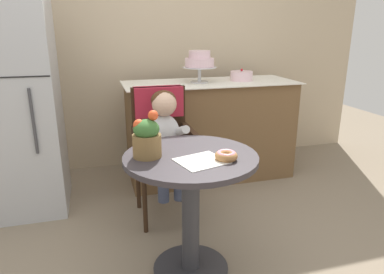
# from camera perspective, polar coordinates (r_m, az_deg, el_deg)

# --- Properties ---
(ground_plane) EXTENTS (8.00, 8.00, 0.00)m
(ground_plane) POSITION_cam_1_polar(r_m,az_deg,el_deg) (2.22, -0.20, -20.67)
(ground_plane) COLOR gray
(back_wall) EXTENTS (4.80, 0.10, 2.70)m
(back_wall) POSITION_cam_1_polar(r_m,az_deg,el_deg) (3.56, -8.62, 16.91)
(back_wall) COLOR #C1AD8E
(back_wall) RESTS_ON ground
(cafe_table) EXTENTS (0.72, 0.72, 0.72)m
(cafe_table) POSITION_cam_1_polar(r_m,az_deg,el_deg) (1.94, -0.22, -8.78)
(cafe_table) COLOR #332D33
(cafe_table) RESTS_ON ground
(wicker_chair) EXTENTS (0.42, 0.45, 0.95)m
(wicker_chair) POSITION_cam_1_polar(r_m,az_deg,el_deg) (2.58, -4.99, 0.93)
(wicker_chair) COLOR #332114
(wicker_chair) RESTS_ON ground
(seated_child) EXTENTS (0.27, 0.32, 0.73)m
(seated_child) POSITION_cam_1_polar(r_m,az_deg,el_deg) (2.42, -4.31, 0.80)
(seated_child) COLOR silver
(seated_child) RESTS_ON ground
(paper_napkin) EXTENTS (0.28, 0.26, 0.00)m
(paper_napkin) POSITION_cam_1_polar(r_m,az_deg,el_deg) (1.77, 1.52, -3.93)
(paper_napkin) COLOR white
(paper_napkin) RESTS_ON cafe_table
(donut_front) EXTENTS (0.12, 0.12, 0.05)m
(donut_front) POSITION_cam_1_polar(r_m,az_deg,el_deg) (1.79, 5.59, -2.99)
(donut_front) COLOR #AD7542
(donut_front) RESTS_ON cafe_table
(flower_vase) EXTENTS (0.15, 0.15, 0.24)m
(flower_vase) POSITION_cam_1_polar(r_m,az_deg,el_deg) (1.82, -7.40, -0.01)
(flower_vase) COLOR brown
(flower_vase) RESTS_ON cafe_table
(display_counter) EXTENTS (1.56, 0.62, 0.90)m
(display_counter) POSITION_cam_1_polar(r_m,az_deg,el_deg) (3.28, 2.94, 1.20)
(display_counter) COLOR brown
(display_counter) RESTS_ON ground
(tiered_cake_stand) EXTENTS (0.30, 0.30, 0.28)m
(tiered_cake_stand) POSITION_cam_1_polar(r_m,az_deg,el_deg) (3.13, 1.23, 12.17)
(tiered_cake_stand) COLOR silver
(tiered_cake_stand) RESTS_ON display_counter
(round_layer_cake) EXTENTS (0.20, 0.20, 0.11)m
(round_layer_cake) POSITION_cam_1_polar(r_m,az_deg,el_deg) (3.30, 8.04, 9.82)
(round_layer_cake) COLOR silver
(round_layer_cake) RESTS_ON display_counter
(refrigerator) EXTENTS (0.64, 0.63, 1.70)m
(refrigerator) POSITION_cam_1_polar(r_m,az_deg,el_deg) (2.89, -27.24, 5.15)
(refrigerator) COLOR #B7BABF
(refrigerator) RESTS_ON ground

